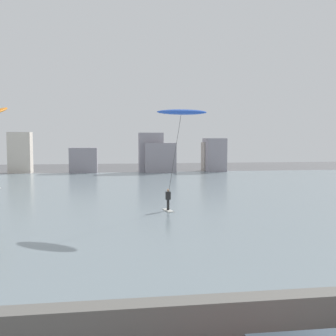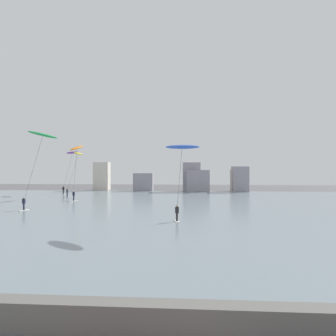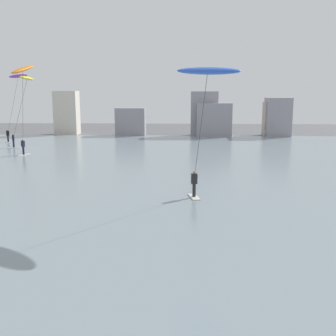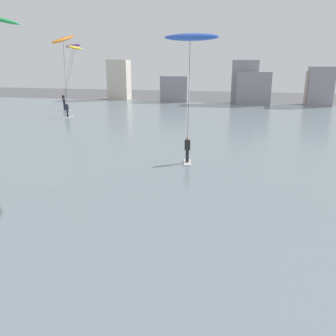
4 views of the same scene
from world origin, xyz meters
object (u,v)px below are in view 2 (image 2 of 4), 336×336
Objects in this scene: kitesurfer_green at (41,140)px; kitesurfer_purple at (72,155)px; kitesurfer_blue at (182,152)px; kitesurfer_yellow at (77,158)px; kitesurfer_orange at (76,152)px.

kitesurfer_green reaches higher than kitesurfer_purple.
kitesurfer_blue is 29.80m from kitesurfer_yellow.
kitesurfer_blue is 0.84× the size of kitesurfer_orange.
kitesurfer_purple is 15.43m from kitesurfer_orange.
kitesurfer_purple reaches higher than kitesurfer_blue.
kitesurfer_orange is at bearing -69.18° from kitesurfer_yellow.
kitesurfer_purple reaches higher than kitesurfer_yellow.
kitesurfer_orange reaches higher than kitesurfer_blue.
kitesurfer_yellow is at bearing 95.91° from kitesurfer_green.
kitesurfer_purple is (-22.52, 30.00, 0.97)m from kitesurfer_blue.
kitesurfer_blue is 0.75× the size of kitesurfer_green.
kitesurfer_orange is at bearing 134.96° from kitesurfer_blue.
kitesurfer_purple is at bearing 119.11° from kitesurfer_yellow.
kitesurfer_yellow is at bearing -60.89° from kitesurfer_purple.
kitesurfer_purple is (-3.80, 6.82, 0.73)m from kitesurfer_yellow.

